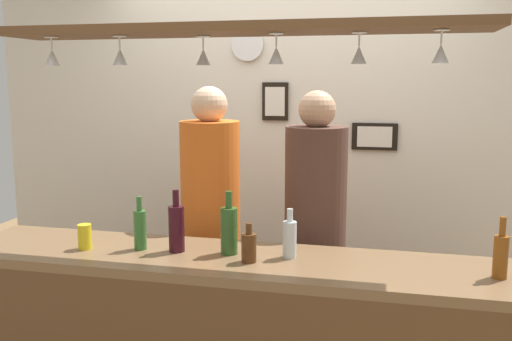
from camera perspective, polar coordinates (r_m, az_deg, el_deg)
The scene contains 21 objects.
back_wall at distance 3.94m, azimuth 3.34°, elevation 2.17°, with size 4.40×0.06×2.60m, color silver.
bar_counter at distance 2.61m, azimuth -3.16°, elevation -16.32°, with size 2.70×0.55×0.97m.
overhead_glass_rack at distance 2.55m, azimuth -2.12°, elevation 14.14°, with size 2.20×0.36×0.04m, color brown.
hanging_wineglass_far_left at distance 2.86m, azimuth -19.99°, elevation 10.83°, with size 0.07×0.07×0.13m.
hanging_wineglass_left at distance 2.70m, azimuth -13.64°, elevation 11.25°, with size 0.07×0.07×0.13m.
hanging_wineglass_center_left at distance 2.65m, azimuth -5.37°, elevation 11.50°, with size 0.07×0.07×0.13m.
hanging_wineglass_center at distance 2.48m, azimuth 2.07°, elevation 11.70°, with size 0.07×0.07×0.13m.
hanging_wineglass_center_right at distance 2.46m, azimuth 10.41°, elevation 11.57°, with size 0.07×0.07×0.13m.
hanging_wineglass_right at distance 2.42m, azimuth 18.25°, elevation 11.31°, with size 0.07×0.07×0.13m.
person_middle_orange_shirt at distance 3.25m, azimuth -4.63°, elevation -3.73°, with size 0.34×0.34×1.75m.
person_right_brown_shirt at distance 3.12m, azimuth 6.05°, elevation -4.53°, with size 0.34×0.34×1.73m.
bottle_wine_dark_red at distance 2.70m, azimuth -8.09°, elevation -5.72°, with size 0.08×0.08×0.30m.
bottle_beer_amber_tall at distance 2.54m, azimuth 23.60°, elevation -7.85°, with size 0.06×0.06×0.26m.
bottle_beer_green_import at distance 2.77m, azimuth -11.70°, elevation -5.78°, with size 0.06×0.06×0.26m.
bottle_champagne_green at distance 2.64m, azimuth -2.76°, elevation -5.98°, with size 0.08×0.08×0.30m.
bottle_soda_clear at distance 2.60m, azimuth 3.44°, elevation -6.87°, with size 0.06×0.06×0.23m.
bottle_beer_brown_stubby at distance 2.54m, azimuth -0.73°, elevation -7.75°, with size 0.07×0.07×0.18m.
drink_can at distance 2.85m, azimuth -16.99°, elevation -6.45°, with size 0.07×0.07×0.12m, color yellow.
picture_frame_lower_pair at distance 3.83m, azimuth 11.95°, elevation 3.39°, with size 0.30×0.02×0.18m.
picture_frame_crest at distance 3.89m, azimuth 1.96°, elevation 7.03°, with size 0.18×0.02×0.26m.
wall_clock at distance 3.93m, azimuth -0.86°, elevation 12.66°, with size 0.22×0.22×0.03m, color white.
Camera 1 is at (0.67, -2.75, 1.79)m, focal length 39.38 mm.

